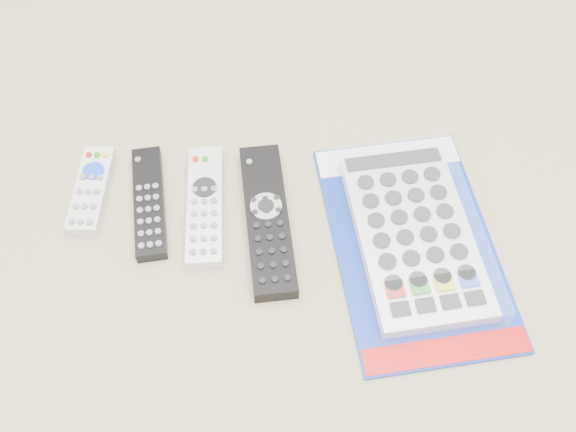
{
  "coord_description": "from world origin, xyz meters",
  "views": [
    {
      "loc": [
        0.05,
        -0.51,
        0.77
      ],
      "look_at": [
        0.04,
        -0.02,
        0.01
      ],
      "focal_mm": 40.0,
      "sensor_mm": 36.0,
      "label": 1
    }
  ],
  "objects_px": {
    "remote_slim_black": "(149,203)",
    "remote_silver_dvd": "(205,206)",
    "remote_large_black": "(267,219)",
    "jumbo_remote_packaged": "(414,234)",
    "remote_small_grey": "(91,190)"
  },
  "relations": [
    {
      "from": "remote_small_grey",
      "to": "remote_large_black",
      "type": "bearing_deg",
      "value": -9.82
    },
    {
      "from": "remote_silver_dvd",
      "to": "jumbo_remote_packaged",
      "type": "height_order",
      "value": "jumbo_remote_packaged"
    },
    {
      "from": "remote_large_black",
      "to": "remote_slim_black",
      "type": "bearing_deg",
      "value": 163.09
    },
    {
      "from": "remote_slim_black",
      "to": "remote_silver_dvd",
      "type": "xyz_separation_m",
      "value": [
        0.08,
        -0.01,
        0.0
      ]
    },
    {
      "from": "remote_silver_dvd",
      "to": "remote_large_black",
      "type": "distance_m",
      "value": 0.09
    },
    {
      "from": "remote_small_grey",
      "to": "remote_silver_dvd",
      "type": "distance_m",
      "value": 0.17
    },
    {
      "from": "remote_slim_black",
      "to": "remote_silver_dvd",
      "type": "height_order",
      "value": "remote_silver_dvd"
    },
    {
      "from": "remote_silver_dvd",
      "to": "remote_large_black",
      "type": "xyz_separation_m",
      "value": [
        0.09,
        -0.02,
        0.0
      ]
    },
    {
      "from": "remote_slim_black",
      "to": "jumbo_remote_packaged",
      "type": "bearing_deg",
      "value": -18.14
    },
    {
      "from": "remote_large_black",
      "to": "jumbo_remote_packaged",
      "type": "height_order",
      "value": "jumbo_remote_packaged"
    },
    {
      "from": "remote_small_grey",
      "to": "remote_slim_black",
      "type": "distance_m",
      "value": 0.09
    },
    {
      "from": "remote_small_grey",
      "to": "remote_slim_black",
      "type": "relative_size",
      "value": 0.77
    },
    {
      "from": "remote_silver_dvd",
      "to": "jumbo_remote_packaged",
      "type": "relative_size",
      "value": 0.52
    },
    {
      "from": "remote_silver_dvd",
      "to": "remote_slim_black",
      "type": "bearing_deg",
      "value": 172.85
    },
    {
      "from": "remote_silver_dvd",
      "to": "jumbo_remote_packaged",
      "type": "distance_m",
      "value": 0.3
    }
  ]
}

